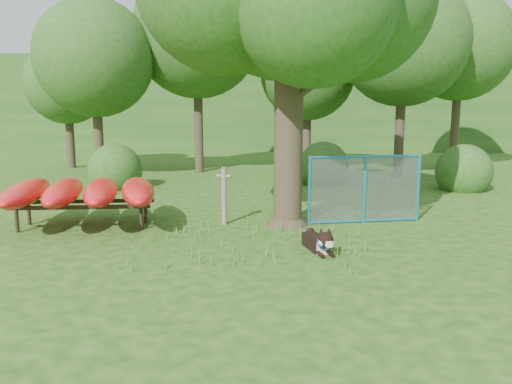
{
  "coord_description": "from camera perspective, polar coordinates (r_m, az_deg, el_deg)",
  "views": [
    {
      "loc": [
        0.94,
        -8.62,
        2.67
      ],
      "look_at": [
        0.2,
        1.2,
        1.0
      ],
      "focal_mm": 35.0,
      "sensor_mm": 36.0,
      "label": 1
    }
  ],
  "objects": [
    {
      "name": "fence_section",
      "position": [
        11.86,
        12.32,
        0.32
      ],
      "size": [
        2.67,
        0.69,
        2.66
      ],
      "rotation": [
        0.0,
        0.0,
        0.23
      ],
      "color": "teal",
      "rests_on": "ground"
    },
    {
      "name": "wildflower_clump",
      "position": [
        9.42,
        8.02,
        -5.77
      ],
      "size": [
        0.11,
        0.11,
        0.23
      ],
      "rotation": [
        0.0,
        0.0,
        -0.28
      ],
      "color": "#40832A",
      "rests_on": "ground"
    },
    {
      "name": "kayak_rack",
      "position": [
        11.8,
        -19.22,
        0.01
      ],
      "size": [
        3.94,
        3.52,
        1.06
      ],
      "rotation": [
        0.0,
        0.0,
        0.16
      ],
      "color": "black",
      "rests_on": "ground"
    },
    {
      "name": "husky_dog",
      "position": [
        9.45,
        7.21,
        -5.68
      ],
      "size": [
        0.59,
        1.19,
        0.54
      ],
      "rotation": [
        0.0,
        0.0,
        0.33
      ],
      "color": "black",
      "rests_on": "ground"
    },
    {
      "name": "bg_tree_a",
      "position": [
        20.14,
        -17.98,
        14.34
      ],
      "size": [
        4.4,
        4.4,
        6.7
      ],
      "color": "#32281B",
      "rests_on": "ground"
    },
    {
      "name": "bg_tree_d",
      "position": [
        20.19,
        16.54,
        16.11
      ],
      "size": [
        4.8,
        4.8,
        7.5
      ],
      "color": "#32281B",
      "rests_on": "ground"
    },
    {
      "name": "wooden_post",
      "position": [
        11.47,
        -3.67,
        -0.26
      ],
      "size": [
        0.37,
        0.16,
        1.33
      ],
      "rotation": [
        0.0,
        0.0,
        -0.25
      ],
      "color": "#6B5E50",
      "rests_on": "ground"
    },
    {
      "name": "bg_tree_b",
      "position": [
        21.2,
        -6.77,
        17.53
      ],
      "size": [
        5.2,
        5.2,
        8.22
      ],
      "color": "#32281B",
      "rests_on": "ground"
    },
    {
      "name": "shrub_right",
      "position": [
        17.73,
        22.52,
        0.22
      ],
      "size": [
        1.8,
        1.8,
        1.8
      ],
      "primitive_type": "sphere",
      "color": "#234D19",
      "rests_on": "ground"
    },
    {
      "name": "shrub_mid",
      "position": [
        17.86,
        7.66,
        0.94
      ],
      "size": [
        1.8,
        1.8,
        1.8
      ],
      "primitive_type": "sphere",
      "color": "#234D19",
      "rests_on": "ground"
    },
    {
      "name": "wooded_hillside",
      "position": [
        36.64,
        2.87,
        10.13
      ],
      "size": [
        80.0,
        12.0,
        6.0
      ],
      "primitive_type": "cube",
      "color": "#234D19",
      "rests_on": "ground"
    },
    {
      "name": "ground",
      "position": [
        9.08,
        -1.84,
        -7.49
      ],
      "size": [
        80.0,
        80.0,
        0.0
      ],
      "primitive_type": "plane",
      "color": "#1E440D",
      "rests_on": "ground"
    },
    {
      "name": "shrub_left",
      "position": [
        17.39,
        -15.73,
        0.43
      ],
      "size": [
        1.8,
        1.8,
        1.8
      ],
      "primitive_type": "sphere",
      "color": "#234D19",
      "rests_on": "ground"
    },
    {
      "name": "bg_tree_c",
      "position": [
        21.68,
        5.93,
        13.37
      ],
      "size": [
        4.0,
        4.0,
        6.12
      ],
      "color": "#32281B",
      "rests_on": "ground"
    },
    {
      "name": "bg_tree_e",
      "position": [
        23.84,
        22.31,
        15.09
      ],
      "size": [
        4.6,
        4.6,
        7.55
      ],
      "color": "#32281B",
      "rests_on": "ground"
    },
    {
      "name": "bg_tree_f",
      "position": [
        23.82,
        -20.81,
        11.56
      ],
      "size": [
        3.6,
        3.6,
        5.55
      ],
      "color": "#32281B",
      "rests_on": "ground"
    }
  ]
}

